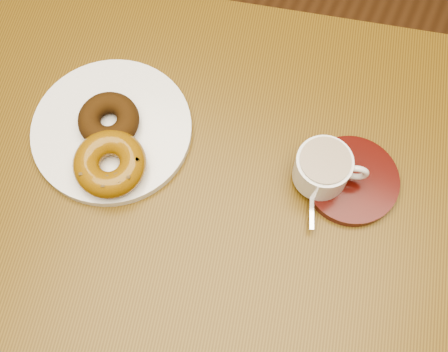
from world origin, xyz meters
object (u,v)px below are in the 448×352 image
at_px(saucer, 351,180).
at_px(coffee_cup, 323,168).
at_px(cafe_table, 214,204).
at_px(donut_plate, 112,130).

bearing_deg(saucer, coffee_cup, -160.96).
bearing_deg(cafe_table, saucer, 8.09).
height_order(cafe_table, saucer, saucer).
distance_m(donut_plate, coffee_cup, 0.33).
relative_size(donut_plate, coffee_cup, 2.33).
relative_size(cafe_table, donut_plate, 4.05).
xyz_separation_m(saucer, coffee_cup, (-0.05, -0.02, 0.04)).
xyz_separation_m(cafe_table, coffee_cup, (0.15, 0.06, 0.18)).
xyz_separation_m(cafe_table, donut_plate, (-0.17, 0.00, 0.14)).
distance_m(cafe_table, donut_plate, 0.22).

